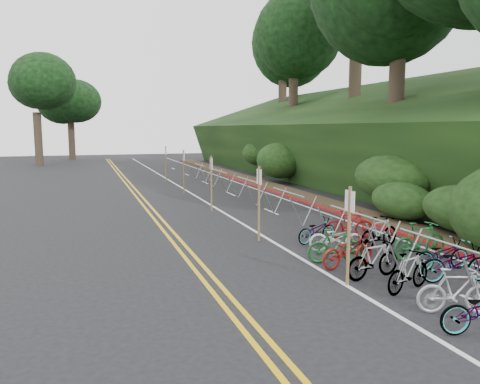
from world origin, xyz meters
The scene contains 11 objects.
ground centered at (0.00, 0.00, 0.00)m, with size 120.00×120.00×0.00m, color black.
road_markings centered at (0.63, 10.10, 0.00)m, with size 7.47×80.00×0.01m.
red_curb centered at (5.70, 12.00, 0.05)m, with size 0.25×28.00×0.10m, color maroon.
embankment centered at (12.96, 19.04, 2.57)m, with size 14.30×48.14×9.11m.
tree_cluster centered at (9.76, 22.04, 11.15)m, with size 32.15×53.79×17.84m.
bike_rack_front centered at (2.75, -0.84, 0.87)m, with size 1.16×2.75×1.21m.
bike_racks_rest centered at (3.00, 13.00, 0.85)m, with size 1.14×23.00×1.17m.
signpost_near centered at (1.04, 0.22, 1.36)m, with size 0.08×0.40×2.38m.
signposts_rest centered at (0.60, 14.00, 1.43)m, with size 0.08×18.40×2.50m.
bike_front centered at (1.73, 1.97, 0.48)m, with size 1.61×0.45×0.97m, color #144C1E.
bike_valet centered at (3.02, 0.53, 0.47)m, with size 3.12×9.21×1.10m.
Camera 1 is at (-4.83, -9.18, 3.72)m, focal length 35.00 mm.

